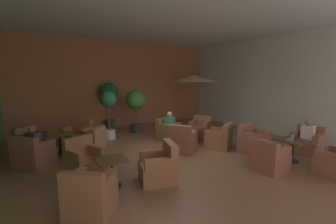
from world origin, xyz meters
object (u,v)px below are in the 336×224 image
object	(u,v)px
armchair_mid_center_north	(85,161)
patio_umbrella_tall_red	(194,79)
armchair_rear_right_west	(169,132)
armchair_front_right_south	(33,154)
potted_tree_left_corner	(136,103)
armchair_front_left_south	(253,142)
armchair_rear_right_north	(182,142)
iced_drink_cup	(293,137)
armchair_mid_center_south	(159,167)
cafe_table_rear_right	(192,130)
cafe_table_mid_center	(112,167)
cafe_table_front_right	(60,140)
open_laptop	(294,138)
armchair_mid_center_east	(90,196)
cafe_table_front_left	(293,145)
patron_with_friend	(308,131)
armchair_front_right_east	(32,142)
armchair_front_left_west	(269,158)
armchair_front_right_west	(91,145)
armchair_front_right_north	(78,136)
patron_blue_shirt	(170,121)
armchair_rear_right_east	(220,139)
armchair_front_left_east	(307,143)
potted_tree_mid_right	(109,108)
potted_tree_mid_left	(109,96)
armchair_rear_right_south	(201,129)
patron_by_window	(33,140)

from	to	relation	value
armchair_mid_center_north	patio_umbrella_tall_red	world-z (taller)	patio_umbrella_tall_red
armchair_mid_center_north	armchair_rear_right_west	xyz separation A→B (m)	(3.36, 1.69, -0.02)
armchair_front_right_south	potted_tree_left_corner	distance (m)	4.56
armchair_front_left_south	armchair_rear_right_north	world-z (taller)	armchair_rear_right_north
armchair_mid_center_north	iced_drink_cup	world-z (taller)	armchair_mid_center_north
armchair_front_right_south	armchair_front_left_south	bearing A→B (deg)	-20.65
armchair_mid_center_south	cafe_table_rear_right	xyz separation A→B (m)	(2.42, 2.01, 0.17)
cafe_table_mid_center	armchair_rear_right_west	distance (m)	4.01
cafe_table_front_right	open_laptop	world-z (taller)	open_laptop
armchair_front_left_south	armchair_mid_center_east	xyz separation A→B (m)	(-5.10, -0.81, 0.00)
armchair_front_right_south	open_laptop	distance (m)	6.96
cafe_table_front_left	open_laptop	distance (m)	0.19
armchair_front_right_south	cafe_table_mid_center	world-z (taller)	armchair_front_right_south
patron_with_friend	open_laptop	distance (m)	1.09
patron_with_friend	armchair_front_right_east	bearing A→B (deg)	147.93
armchair_front_left_west	armchair_front_right_west	xyz separation A→B (m)	(-3.53, 3.40, 0.02)
cafe_table_front_left	armchair_front_right_north	bearing A→B (deg)	134.93
armchair_mid_center_east	iced_drink_cup	bearing A→B (deg)	-2.27
armchair_rear_right_north	patron_with_friend	size ratio (longest dim) A/B	1.66
armchair_front_right_north	armchair_front_right_east	bearing A→B (deg)	-175.84
armchair_mid_center_north	patron_blue_shirt	bearing A→B (deg)	26.07
cafe_table_front_left	armchair_rear_right_east	distance (m)	2.14
armchair_front_left_east	armchair_front_left_west	bearing A→B (deg)	-173.69
patron_with_friend	armchair_mid_center_east	bearing A→B (deg)	179.00
patio_umbrella_tall_red	open_laptop	size ratio (longest dim) A/B	6.60
potted_tree_left_corner	armchair_mid_center_north	bearing A→B (deg)	-129.07
armchair_front_right_north	potted_tree_left_corner	xyz separation A→B (m)	(2.52, 0.75, 0.94)
armchair_front_left_west	cafe_table_rear_right	distance (m)	2.91
armchair_front_left_west	potted_tree_left_corner	xyz separation A→B (m)	(-1.13, 5.59, 0.95)
cafe_table_mid_center	open_laptop	xyz separation A→B (m)	(4.70, -1.10, 0.22)
armchair_front_right_west	armchair_rear_right_north	bearing A→B (deg)	-23.27
armchair_mid_center_east	armchair_front_right_north	bearing A→B (deg)	82.81
open_laptop	potted_tree_mid_right	bearing A→B (deg)	125.54
potted_tree_mid_left	patron_with_friend	size ratio (longest dim) A/B	3.31
armchair_front_right_north	armchair_front_right_east	xyz separation A→B (m)	(-1.36, -0.10, -0.01)
cafe_table_mid_center	iced_drink_cup	bearing A→B (deg)	-11.95
armchair_front_left_west	patio_umbrella_tall_red	distance (m)	5.54
armchair_rear_right_west	iced_drink_cup	bearing A→B (deg)	-63.70
armchair_front_right_east	armchair_rear_right_south	bearing A→B (deg)	-13.04
patio_umbrella_tall_red	potted_tree_left_corner	size ratio (longest dim) A/B	1.35
armchair_front_left_east	potted_tree_mid_right	world-z (taller)	potted_tree_mid_right
armchair_front_left_south	armchair_rear_right_east	xyz separation A→B (m)	(-0.56, 0.88, -0.02)
cafe_table_rear_right	patio_umbrella_tall_red	bearing A→B (deg)	51.23
armchair_mid_center_south	open_laptop	distance (m)	3.82
armchair_front_left_east	armchair_front_right_south	world-z (taller)	armchair_front_left_east
armchair_rear_right_west	patron_by_window	size ratio (longest dim) A/B	1.61
armchair_front_left_east	potted_tree_left_corner	world-z (taller)	potted_tree_left_corner
potted_tree_mid_right	patron_with_friend	bearing A→B (deg)	-46.04
cafe_table_front_right	patron_by_window	bearing A→B (deg)	-136.65
armchair_front_right_east	armchair_mid_center_east	distance (m)	4.46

